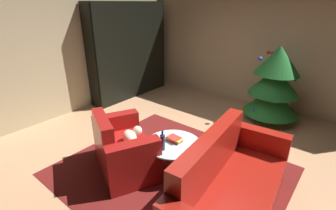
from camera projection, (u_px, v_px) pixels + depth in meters
The scene contains 11 objects.
ground_plane at pixel (181, 154), 3.82m from camera, with size 6.66×6.66×0.00m, color tan.
wall_back at pixel (257, 49), 5.34m from camera, with size 5.67×0.06×2.50m, color tan.
wall_left at pixel (72, 53), 4.96m from camera, with size 0.06×5.67×2.50m, color tan.
area_rug at pixel (171, 171), 3.42m from camera, with size 2.90×2.53×0.01m, color maroon.
bookshelf_unit at pixel (134, 51), 5.93m from camera, with size 0.38×2.16×2.22m.
armchair_red at pixel (123, 150), 3.38m from camera, with size 1.25×1.08×0.85m.
couch_red at pixel (229, 190), 2.63m from camera, with size 0.94×1.91×0.94m.
coffee_table at pixel (173, 145), 3.29m from camera, with size 0.76×0.76×0.44m.
book_stack_on_table at pixel (174, 139), 3.32m from camera, with size 0.23×0.15×0.06m.
bottle_on_table at pixel (163, 142), 3.09m from camera, with size 0.06×0.06×0.28m.
decorated_tree at pixel (274, 84), 4.60m from camera, with size 1.03×1.03×1.49m.
Camera 1 is at (1.87, -2.63, 2.20)m, focal length 25.94 mm.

